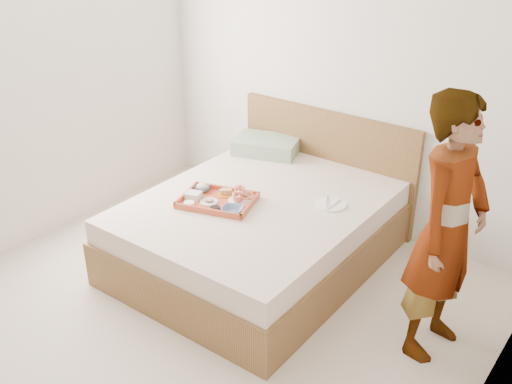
{
  "coord_description": "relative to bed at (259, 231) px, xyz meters",
  "views": [
    {
      "loc": [
        2.23,
        -2.11,
        2.54
      ],
      "look_at": [
        -0.02,
        0.9,
        0.65
      ],
      "focal_mm": 41.57,
      "sensor_mm": 36.0,
      "label": 1
    }
  ],
  "objects": [
    {
      "name": "sauce_dish",
      "position": [
        -0.13,
        -0.34,
        0.29
      ],
      "size": [
        0.09,
        0.09,
        0.03
      ],
      "primitive_type": "cylinder",
      "rotation": [
        0.0,
        0.0,
        0.29
      ],
      "color": "black",
      "rests_on": "tray"
    },
    {
      "name": "pillow",
      "position": [
        -0.48,
        0.76,
        0.33
      ],
      "size": [
        0.62,
        0.52,
        0.13
      ],
      "primitive_type": "cube",
      "rotation": [
        0.0,
        0.0,
        0.32
      ],
      "color": "gray",
      "rests_on": "bed"
    },
    {
      "name": "person",
      "position": [
        1.43,
        -0.11,
        0.56
      ],
      "size": [
        0.46,
        0.64,
        1.65
      ],
      "primitive_type": "imported",
      "rotation": [
        0.0,
        0.0,
        1.46
      ],
      "color": "beige",
      "rests_on": "ground"
    },
    {
      "name": "headboard",
      "position": [
        0.0,
        0.97,
        0.21
      ],
      "size": [
        1.65,
        0.06,
        0.95
      ],
      "primitive_type": "cube",
      "color": "brown",
      "rests_on": "ground"
    },
    {
      "name": "bread_plate",
      "position": [
        -0.23,
        -0.1,
        0.28
      ],
      "size": [
        0.16,
        0.16,
        0.01
      ],
      "primitive_type": "cylinder",
      "rotation": [
        0.0,
        0.0,
        0.29
      ],
      "color": "orange",
      "rests_on": "tray"
    },
    {
      "name": "meat_plate",
      "position": [
        -0.25,
        -0.27,
        0.28
      ],
      "size": [
        0.16,
        0.16,
        0.01
      ],
      "primitive_type": "cylinder",
      "rotation": [
        0.0,
        0.0,
        0.29
      ],
      "color": "white",
      "rests_on": "tray"
    },
    {
      "name": "dinner_plate",
      "position": [
        0.47,
        0.25,
        0.27
      ],
      "size": [
        0.26,
        0.26,
        0.01
      ],
      "primitive_type": "cylinder",
      "rotation": [
        0.0,
        0.0,
        0.19
      ],
      "color": "white",
      "rests_on": "bed"
    },
    {
      "name": "wall_back",
      "position": [
        0.07,
        1.0,
        1.04
      ],
      "size": [
        3.5,
        0.01,
        2.6
      ],
      "primitive_type": "cube",
      "color": "silver",
      "rests_on": "ground"
    },
    {
      "name": "prawn_plate",
      "position": [
        -0.08,
        -0.12,
        0.28
      ],
      "size": [
        0.23,
        0.23,
        0.01
      ],
      "primitive_type": "cylinder",
      "rotation": [
        0.0,
        0.0,
        0.29
      ],
      "color": "white",
      "rests_on": "tray"
    },
    {
      "name": "cheese_round",
      "position": [
        -0.33,
        -0.39,
        0.29
      ],
      "size": [
        0.09,
        0.09,
        0.03
      ],
      "primitive_type": "cylinder",
      "rotation": [
        0.0,
        0.0,
        0.29
      ],
      "color": "white",
      "rests_on": "tray"
    },
    {
      "name": "navy_bowl_big",
      "position": [
        -0.02,
        -0.29,
        0.3
      ],
      "size": [
        0.18,
        0.18,
        0.04
      ],
      "primitive_type": "imported",
      "rotation": [
        0.0,
        0.0,
        0.29
      ],
      "color": "navy",
      "rests_on": "tray"
    },
    {
      "name": "wall_right",
      "position": [
        1.82,
        -1.0,
        1.04
      ],
      "size": [
        0.01,
        4.0,
        2.6
      ],
      "primitive_type": "cube",
      "color": "silver",
      "rests_on": "ground"
    },
    {
      "name": "tray",
      "position": [
        -0.21,
        -0.22,
        0.29
      ],
      "size": [
        0.61,
        0.52,
        0.05
      ],
      "primitive_type": "cube",
      "rotation": [
        0.0,
        0.0,
        0.29
      ],
      "color": "#C2552E",
      "rests_on": "bed"
    },
    {
      "name": "salad_bowl",
      "position": [
        -0.41,
        -0.16,
        0.3
      ],
      "size": [
        0.14,
        0.14,
        0.04
      ],
      "primitive_type": "imported",
      "rotation": [
        0.0,
        0.0,
        0.29
      ],
      "color": "navy",
      "rests_on": "tray"
    },
    {
      "name": "bed",
      "position": [
        0.0,
        0.0,
        0.0
      ],
      "size": [
        1.65,
        2.0,
        0.53
      ],
      "primitive_type": "cube",
      "color": "brown",
      "rests_on": "ground"
    },
    {
      "name": "ground",
      "position": [
        0.07,
        -1.0,
        -0.27
      ],
      "size": [
        3.5,
        4.0,
        0.01
      ],
      "primitive_type": "cube",
      "color": "beige",
      "rests_on": "ground"
    },
    {
      "name": "plastic_tub",
      "position": [
        -0.38,
        -0.29,
        0.3
      ],
      "size": [
        0.13,
        0.12,
        0.05
      ],
      "primitive_type": "cube",
      "rotation": [
        0.0,
        0.0,
        0.29
      ],
      "color": "silver",
      "rests_on": "tray"
    }
  ]
}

